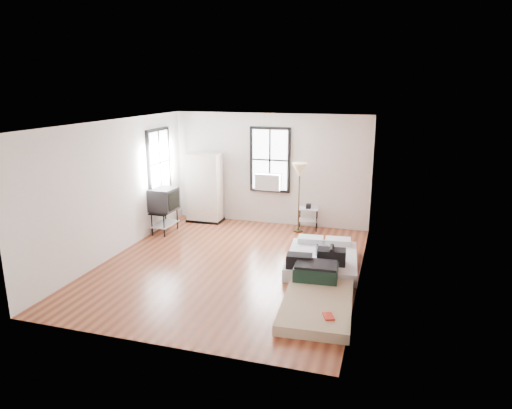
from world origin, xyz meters
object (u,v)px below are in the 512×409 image
(mattress_bare, at_px, (317,294))
(side_table, at_px, (308,213))
(tv_stand, at_px, (164,201))
(mattress_main, at_px, (322,259))
(wardrobe, at_px, (205,188))
(floor_lamp, at_px, (300,173))

(mattress_bare, bearing_deg, side_table, 99.05)
(tv_stand, bearing_deg, mattress_main, -13.01)
(side_table, bearing_deg, mattress_main, -72.97)
(mattress_main, xyz_separation_m, wardrobe, (-3.41, 2.21, 0.73))
(tv_stand, bearing_deg, side_table, 22.50)
(wardrobe, relative_size, side_table, 2.77)
(mattress_bare, relative_size, floor_lamp, 1.26)
(wardrobe, bearing_deg, side_table, 1.18)
(mattress_main, relative_size, floor_lamp, 1.15)
(mattress_main, bearing_deg, side_table, 101.48)
(side_table, distance_m, tv_stand, 3.51)
(mattress_bare, relative_size, tv_stand, 1.94)
(mattress_main, bearing_deg, wardrobe, 141.49)
(mattress_bare, xyz_separation_m, side_table, (-0.86, 3.80, 0.30))
(side_table, bearing_deg, wardrobe, -178.52)
(mattress_main, height_order, wardrobe, wardrobe)
(floor_lamp, bearing_deg, tv_stand, -161.69)
(floor_lamp, bearing_deg, wardrobe, 176.63)
(side_table, xyz_separation_m, tv_stand, (-3.26, -1.23, 0.36))
(mattress_main, height_order, floor_lamp, floor_lamp)
(mattress_main, bearing_deg, mattress_bare, -89.34)
(mattress_main, distance_m, wardrobe, 4.13)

